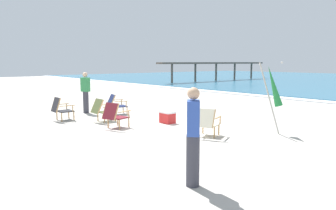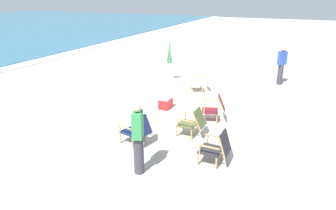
# 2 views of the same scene
# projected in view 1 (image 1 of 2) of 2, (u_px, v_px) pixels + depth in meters

# --- Properties ---
(ground_plane) EXTENTS (80.00, 80.00, 0.00)m
(ground_plane) POSITION_uv_depth(u_px,v_px,m) (150.00, 129.00, 10.04)
(ground_plane) COLOR #B2AAA0
(surf_band) EXTENTS (80.00, 1.10, 0.06)m
(surf_band) POSITION_uv_depth(u_px,v_px,m) (319.00, 101.00, 16.90)
(surf_band) COLOR white
(surf_band) RESTS_ON ground
(beach_chair_front_left) EXTENTS (0.60, 0.73, 0.80)m
(beach_chair_front_left) POSITION_uv_depth(u_px,v_px,m) (102.00, 109.00, 11.12)
(beach_chair_front_left) COLOR #515B33
(beach_chair_front_left) RESTS_ON ground
(beach_chair_back_left) EXTENTS (0.84, 0.92, 0.79)m
(beach_chair_back_left) POSITION_uv_depth(u_px,v_px,m) (207.00, 122.00, 8.86)
(beach_chair_back_left) COLOR beige
(beach_chair_back_left) RESTS_ON ground
(beach_chair_back_right) EXTENTS (0.61, 0.68, 0.82)m
(beach_chair_back_right) POSITION_uv_depth(u_px,v_px,m) (61.00, 108.00, 11.36)
(beach_chair_back_right) COLOR #28282D
(beach_chair_back_right) RESTS_ON ground
(beach_chair_front_right) EXTENTS (0.75, 0.84, 0.81)m
(beach_chair_front_right) POSITION_uv_depth(u_px,v_px,m) (115.00, 115.00, 9.99)
(beach_chair_front_right) COLOR maroon
(beach_chair_front_right) RESTS_ON ground
(beach_chair_mid_center) EXTENTS (0.72, 0.84, 0.80)m
(beach_chair_mid_center) POSITION_uv_depth(u_px,v_px,m) (116.00, 104.00, 12.64)
(beach_chair_mid_center) COLOR #19234C
(beach_chair_mid_center) RESTS_ON ground
(umbrella_furled_green) EXTENTS (0.66, 0.46, 2.05)m
(umbrella_furled_green) POSITION_uv_depth(u_px,v_px,m) (273.00, 87.00, 9.16)
(umbrella_furled_green) COLOR #B7B2A8
(umbrella_furled_green) RESTS_ON ground
(person_near_chairs) EXTENTS (0.38, 0.38, 1.63)m
(person_near_chairs) POSITION_uv_depth(u_px,v_px,m) (193.00, 136.00, 5.28)
(person_near_chairs) COLOR #383842
(person_near_chairs) RESTS_ON ground
(person_by_waterline) EXTENTS (0.39, 0.31, 1.63)m
(person_by_waterline) POSITION_uv_depth(u_px,v_px,m) (86.00, 92.00, 13.01)
(person_by_waterline) COLOR #383842
(person_by_waterline) RESTS_ON ground
(cooler_box) EXTENTS (0.49, 0.35, 0.40)m
(cooler_box) POSITION_uv_depth(u_px,v_px,m) (167.00, 117.00, 10.91)
(cooler_box) COLOR red
(cooler_box) RESTS_ON ground
(pier_distant) EXTENTS (0.90, 15.05, 2.00)m
(pier_distant) POSITION_uv_depth(u_px,v_px,m) (216.00, 64.00, 33.84)
(pier_distant) COLOR brown
(pier_distant) RESTS_ON ground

